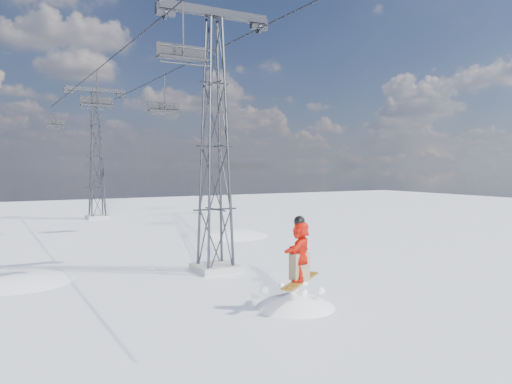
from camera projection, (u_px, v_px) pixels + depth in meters
ground at (303, 324)px, 14.66m from camera, size 120.00×120.00×0.00m
lift_tower_near at (215, 147)px, 21.74m from camera, size 5.20×1.80×11.43m
lift_tower_far at (96, 157)px, 43.55m from camera, size 5.20×1.80×11.43m
haul_cables at (139, 68)px, 31.49m from camera, size 4.46×51.00×0.06m
snowboarder_jump at (295, 355)px, 16.50m from camera, size 4.40×4.40×7.01m
lift_chair_near at (183, 53)px, 18.79m from camera, size 1.97×0.57×2.44m
lift_chair_mid at (165, 108)px, 34.11m from camera, size 2.23×0.64×2.77m
lift_chair_far at (97, 102)px, 32.35m from camera, size 2.07×0.60×2.57m
lift_chair_extra at (55, 123)px, 50.21m from camera, size 1.92×0.55×2.39m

